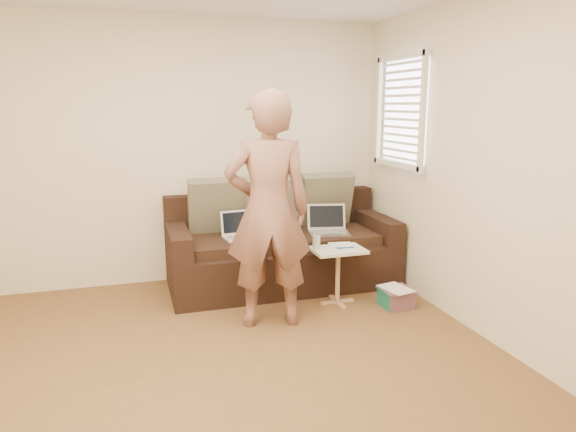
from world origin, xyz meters
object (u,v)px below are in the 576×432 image
object	(u,v)px
sofa	(282,243)
drinking_glass	(316,242)
laptop_white	(243,238)
side_table	(338,276)
laptop_silver	(329,234)
person	(268,211)
striped_box	(396,297)

from	to	relation	value
sofa	drinking_glass	distance (m)	0.60
laptop_white	side_table	world-z (taller)	laptop_white
laptop_silver	person	xyz separation A→B (m)	(-0.82, -0.74, 0.42)
laptop_white	person	bearing A→B (deg)	-94.14
drinking_glass	striped_box	size ratio (longest dim) A/B	0.44
laptop_white	person	distance (m)	0.92
striped_box	side_table	bearing A→B (deg)	152.75
laptop_silver	drinking_glass	size ratio (longest dim) A/B	3.22
laptop_white	person	world-z (taller)	person
laptop_white	drinking_glass	distance (m)	0.75
laptop_silver	person	world-z (taller)	person
person	sofa	bearing A→B (deg)	-104.95
sofa	striped_box	distance (m)	1.23
person	side_table	xyz separation A→B (m)	(0.71, 0.24, -0.69)
side_table	drinking_glass	world-z (taller)	drinking_glass
laptop_white	drinking_glass	world-z (taller)	laptop_white
laptop_white	drinking_glass	xyz separation A→B (m)	(0.55, -0.51, 0.05)
person	drinking_glass	size ratio (longest dim) A/B	15.73
laptop_silver	striped_box	world-z (taller)	laptop_silver
side_table	striped_box	distance (m)	0.55
person	striped_box	bearing A→B (deg)	-171.61
sofa	striped_box	xyz separation A→B (m)	(0.80, -0.86, -0.34)
drinking_glass	striped_box	xyz separation A→B (m)	(0.65, -0.30, -0.48)
striped_box	sofa	bearing A→B (deg)	132.85
laptop_white	sofa	bearing A→B (deg)	1.66
laptop_silver	side_table	world-z (taller)	laptop_silver
sofa	laptop_silver	size ratio (longest dim) A/B	5.70
laptop_white	side_table	size ratio (longest dim) A/B	0.69
laptop_white	person	xyz separation A→B (m)	(0.03, -0.81, 0.42)
laptop_white	striped_box	bearing A→B (deg)	-40.26
laptop_silver	person	size ratio (longest dim) A/B	0.20
striped_box	drinking_glass	bearing A→B (deg)	155.46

